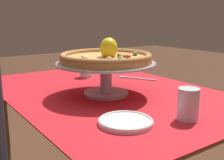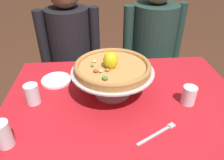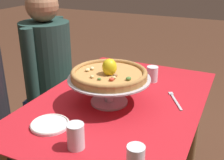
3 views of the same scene
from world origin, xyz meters
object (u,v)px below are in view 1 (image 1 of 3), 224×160
Objects in this scene: pizza_stand at (106,72)px; water_glass_side_left at (188,106)px; pizza at (106,57)px; dinner_fork at (135,78)px; water_glass_side_right at (86,69)px; side_plate at (126,121)px.

water_glass_side_left is at bearing -173.03° from pizza_stand.
pizza reaches higher than dinner_fork.
pizza_stand is at bearing 119.45° from dinner_fork.
dinner_fork is at bearing -23.93° from water_glass_side_left.
pizza is (-0.00, -0.00, 0.06)m from pizza_stand.
dinner_fork is (-0.20, -0.19, -0.04)m from water_glass_side_right.
dinner_fork is at bearing -60.55° from pizza_stand.
dinner_fork is (0.49, -0.44, -0.01)m from side_plate.
water_glass_side_left is (-0.40, -0.05, -0.12)m from pizza.
pizza_stand is 2.17× the size of dinner_fork.
side_plate is (-0.69, 0.25, -0.03)m from water_glass_side_right.
water_glass_side_right is at bearing -20.33° from side_plate.
side_plate is at bearing 66.03° from water_glass_side_left.
water_glass_side_right is at bearing 43.79° from dinner_fork.
pizza is 0.42m from water_glass_side_left.
dinner_fork is (0.17, -0.30, -0.16)m from pizza.
dinner_fork is at bearing -42.22° from side_plate.
side_plate is at bearing 159.67° from water_glass_side_right.
side_plate is (-0.32, 0.14, -0.15)m from pizza.
side_plate is at bearing 137.78° from dinner_fork.
water_glass_side_right is 0.55× the size of side_plate.
dinner_fork is (0.57, -0.25, -0.04)m from water_glass_side_left.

